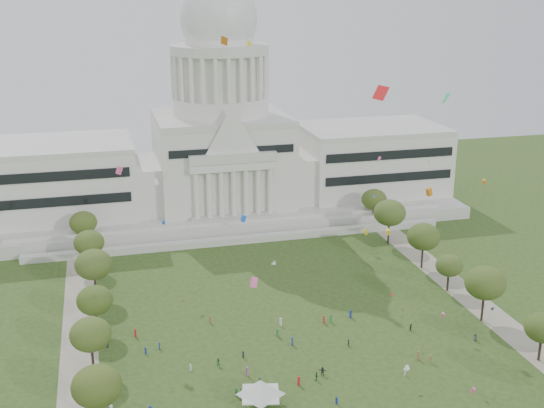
% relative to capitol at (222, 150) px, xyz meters
% --- Properties ---
extents(ground, '(400.00, 400.00, 0.00)m').
position_rel_capitol_xyz_m(ground, '(0.00, -113.59, -22.30)').
color(ground, '#2D431B').
rests_on(ground, ground).
extents(capitol, '(160.00, 64.50, 91.30)m').
position_rel_capitol_xyz_m(capitol, '(0.00, 0.00, 0.00)').
color(capitol, beige).
rests_on(capitol, ground).
extents(path_left, '(8.00, 160.00, 0.04)m').
position_rel_capitol_xyz_m(path_left, '(-48.00, -83.59, -22.28)').
color(path_left, gray).
rests_on(path_left, ground).
extents(path_right, '(8.00, 160.00, 0.04)m').
position_rel_capitol_xyz_m(path_right, '(48.00, -83.59, -22.28)').
color(path_right, gray).
rests_on(path_right, ground).
extents(row_tree_l_1, '(8.86, 8.86, 12.59)m').
position_rel_capitol_xyz_m(row_tree_l_1, '(-44.07, -116.55, -13.34)').
color(row_tree_l_1, black).
rests_on(row_tree_l_1, ground).
extents(row_tree_r_1, '(7.58, 7.58, 10.78)m').
position_rel_capitol_xyz_m(row_tree_r_1, '(46.22, -115.34, -14.64)').
color(row_tree_r_1, black).
rests_on(row_tree_r_1, ground).
extents(row_tree_l_2, '(8.42, 8.42, 11.97)m').
position_rel_capitol_xyz_m(row_tree_l_2, '(-45.04, -96.29, -13.79)').
color(row_tree_l_2, black).
rests_on(row_tree_l_2, ground).
extents(row_tree_r_2, '(9.55, 9.55, 13.58)m').
position_rel_capitol_xyz_m(row_tree_r_2, '(44.17, -96.15, -12.64)').
color(row_tree_r_2, black).
rests_on(row_tree_r_2, ground).
extents(row_tree_l_3, '(8.12, 8.12, 11.55)m').
position_rel_capitol_xyz_m(row_tree_l_3, '(-44.09, -79.67, -14.09)').
color(row_tree_l_3, black).
rests_on(row_tree_l_3, ground).
extents(row_tree_r_3, '(7.01, 7.01, 9.98)m').
position_rel_capitol_xyz_m(row_tree_r_3, '(44.40, -79.10, -15.21)').
color(row_tree_r_3, black).
rests_on(row_tree_r_3, ground).
extents(row_tree_l_4, '(9.29, 9.29, 13.21)m').
position_rel_capitol_xyz_m(row_tree_l_4, '(-44.08, -61.17, -12.90)').
color(row_tree_l_4, black).
rests_on(row_tree_l_4, ground).
extents(row_tree_r_4, '(9.19, 9.19, 13.06)m').
position_rel_capitol_xyz_m(row_tree_r_4, '(44.76, -63.55, -13.01)').
color(row_tree_r_4, black).
rests_on(row_tree_r_4, ground).
extents(row_tree_l_5, '(8.33, 8.33, 11.85)m').
position_rel_capitol_xyz_m(row_tree_l_5, '(-45.22, -42.58, -13.88)').
color(row_tree_l_5, black).
rests_on(row_tree_l_5, ground).
extents(row_tree_r_5, '(9.82, 9.82, 13.96)m').
position_rel_capitol_xyz_m(row_tree_r_5, '(43.49, -43.40, -12.37)').
color(row_tree_r_5, black).
rests_on(row_tree_r_5, ground).
extents(row_tree_l_6, '(8.19, 8.19, 11.64)m').
position_rel_capitol_xyz_m(row_tree_l_6, '(-46.87, -24.45, -14.02)').
color(row_tree_l_6, black).
rests_on(row_tree_l_6, ground).
extents(row_tree_r_6, '(8.42, 8.42, 11.97)m').
position_rel_capitol_xyz_m(row_tree_r_6, '(45.96, -25.46, -13.79)').
color(row_tree_r_6, black).
rests_on(row_tree_r_6, ground).
extents(event_tent, '(11.38, 11.38, 5.32)m').
position_rel_capitol_xyz_m(event_tent, '(-14.79, -117.20, -18.17)').
color(event_tent, '#4C4C4C').
rests_on(event_tent, ground).
extents(person_0, '(0.91, 1.03, 1.77)m').
position_rel_capitol_xyz_m(person_0, '(37.60, -104.50, -21.41)').
color(person_0, '#4C4C51').
rests_on(person_0, ground).
extents(person_2, '(0.97, 0.87, 1.70)m').
position_rel_capitol_xyz_m(person_2, '(25.74, -96.66, -21.44)').
color(person_2, '#26262B').
rests_on(person_2, ground).
extents(person_3, '(0.63, 1.04, 1.52)m').
position_rel_capitol_xyz_m(person_3, '(16.23, -113.53, -21.53)').
color(person_3, silver).
rests_on(person_3, ground).
extents(person_4, '(0.67, 1.18, 1.99)m').
position_rel_capitol_xyz_m(person_4, '(-1.78, -111.03, -21.30)').
color(person_4, '#33723F').
rests_on(person_4, ground).
extents(person_5, '(1.78, 1.45, 1.82)m').
position_rel_capitol_xyz_m(person_5, '(0.07, -109.37, -21.39)').
color(person_5, '#26262B').
rests_on(person_5, ground).
extents(person_8, '(0.97, 0.74, 1.78)m').
position_rel_capitol_xyz_m(person_8, '(-19.89, -100.53, -21.41)').
color(person_8, '#33723F').
rests_on(person_8, ground).
extents(person_9, '(1.37, 1.21, 1.89)m').
position_rel_capitol_xyz_m(person_9, '(23.58, -110.51, -21.35)').
color(person_9, olive).
rests_on(person_9, ground).
extents(person_10, '(0.56, 1.02, 1.75)m').
position_rel_capitol_xyz_m(person_10, '(9.29, -99.84, -21.42)').
color(person_10, '#4C4C51').
rests_on(person_10, ground).
extents(distant_crowd, '(64.18, 38.64, 1.95)m').
position_rel_capitol_xyz_m(distant_crowd, '(-12.07, -98.62, -21.39)').
color(distant_crowd, silver).
rests_on(distant_crowd, ground).
extents(kite_swarm, '(98.86, 102.25, 63.41)m').
position_rel_capitol_xyz_m(kite_swarm, '(5.87, -101.24, 6.56)').
color(kite_swarm, '#E54C8C').
rests_on(kite_swarm, ground).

